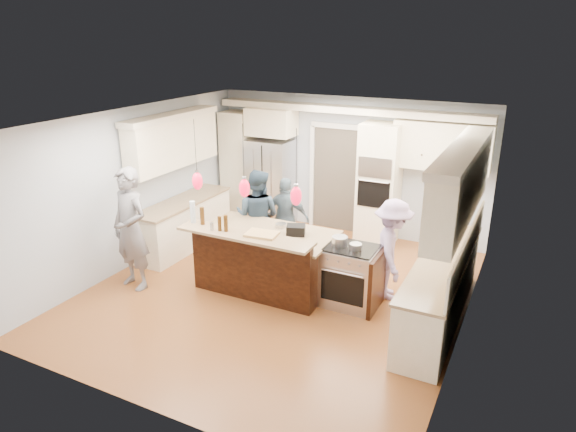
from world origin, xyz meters
name	(u,v)px	position (x,y,z in m)	size (l,w,h in m)	color
ground_plane	(278,291)	(0.00, 0.00, 0.00)	(6.00, 6.00, 0.00)	#A45F2C
room_shell	(277,180)	(0.00, 0.00, 1.82)	(5.54, 6.04, 2.72)	#B2BCC6
refrigerator	(271,183)	(-1.55, 2.64, 0.90)	(0.90, 0.70, 1.80)	#B7B7BC
oven_column	(379,185)	(0.75, 2.67, 1.15)	(0.72, 0.69, 2.30)	#FFF0CE
back_upper_cabinets	(309,149)	(-0.75, 2.76, 1.67)	(5.30, 0.61, 2.54)	#FFF0CE
right_counter_run	(448,251)	(2.44, 0.30, 1.06)	(0.64, 3.10, 2.51)	#FFF0CE
left_cabinets	(180,193)	(-2.44, 0.80, 1.06)	(0.64, 2.30, 2.51)	#FFF0CE
kitchen_island	(266,259)	(-0.25, 0.07, 0.48)	(2.10, 1.46, 1.12)	black
island_range	(352,276)	(1.16, 0.15, 0.46)	(0.82, 0.71, 0.92)	#B7B7BC
pendant_lights	(244,188)	(-0.25, -0.51, 1.80)	(1.75, 0.15, 1.03)	black
person_bar_end	(131,229)	(-2.13, -0.84, 0.98)	(0.71, 0.47, 1.95)	slate
person_far_left	(257,217)	(-0.84, 0.85, 0.84)	(0.81, 0.63, 1.68)	#27394B
person_far_right	(286,218)	(-0.50, 1.27, 0.73)	(0.86, 0.36, 1.47)	slate
person_range_side	(392,250)	(1.60, 0.63, 0.78)	(1.01, 0.58, 1.56)	#A68ABA
floor_rug	(433,326)	(2.40, 0.07, 0.01)	(0.59, 0.86, 0.01)	#9B8554
water_bottle	(193,212)	(-1.20, -0.48, 1.29)	(0.08, 0.08, 0.34)	silver
beer_bottle_a	(202,216)	(-1.02, -0.48, 1.26)	(0.07, 0.07, 0.27)	#40250B
beer_bottle_b	(220,224)	(-0.64, -0.59, 1.23)	(0.05, 0.05, 0.22)	#40250B
beer_bottle_c	(226,223)	(-0.55, -0.56, 1.24)	(0.06, 0.06, 0.24)	#40250B
drink_can	(212,226)	(-0.76, -0.62, 1.18)	(0.06, 0.06, 0.11)	#B7B7BC
cutting_board	(262,234)	(-0.01, -0.47, 1.14)	(0.45, 0.32, 0.03)	tan
pot_large	(340,241)	(0.95, 0.13, 0.99)	(0.23, 0.23, 0.13)	#B7B7BC
pot_small	(356,247)	(1.21, 0.09, 0.96)	(0.18, 0.18, 0.09)	#B7B7BC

